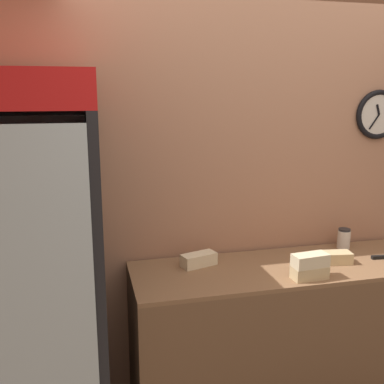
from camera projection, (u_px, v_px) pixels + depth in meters
wall_back at (266, 183)px, 2.99m from camera, size 5.20×0.09×2.70m
prep_counter at (282, 332)px, 2.85m from camera, size 1.89×0.60×0.90m
beverage_cooler at (30, 253)px, 2.36m from camera, size 0.74×0.72×2.05m
sandwich_stack_bottom at (310, 272)px, 2.56m from camera, size 0.21×0.11×0.07m
sandwich_stack_middle at (310, 260)px, 2.54m from camera, size 0.21×0.11×0.07m
sandwich_flat_left at (335, 258)px, 2.79m from camera, size 0.21×0.13×0.07m
sandwich_flat_right at (199, 260)px, 2.75m from camera, size 0.23×0.15×0.08m
condiment_jar at (344, 239)px, 3.05m from camera, size 0.09×0.09×0.14m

